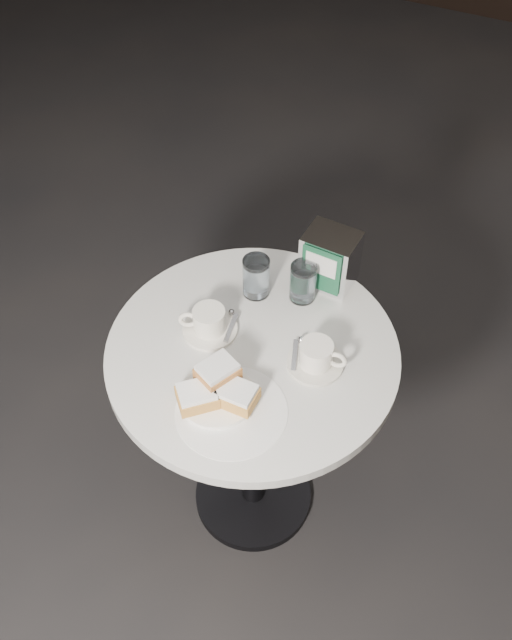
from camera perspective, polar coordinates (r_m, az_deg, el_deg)
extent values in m
plane|color=black|center=(2.32, -0.22, -13.96)|extent=(7.00, 7.00, 0.00)
cylinder|color=black|center=(2.30, -0.22, -13.79)|extent=(0.36, 0.36, 0.03)
cylinder|color=black|center=(2.00, -0.25, -9.19)|extent=(0.07, 0.07, 0.70)
cylinder|color=white|center=(1.70, -0.29, -2.67)|extent=(0.70, 0.70, 0.03)
cylinder|color=white|center=(1.58, -1.98, -7.32)|extent=(0.31, 0.31, 0.00)
cylinder|color=white|center=(1.60, -3.15, -6.10)|extent=(0.23, 0.23, 0.01)
cube|color=#CB8D3E|center=(1.58, -4.73, -6.20)|extent=(0.11, 0.11, 0.03)
cube|color=white|center=(1.56, -4.78, -5.73)|extent=(0.10, 0.10, 0.01)
cube|color=gold|center=(1.57, -1.54, -6.14)|extent=(0.09, 0.07, 0.03)
cube|color=white|center=(1.55, -1.56, -5.67)|extent=(0.08, 0.06, 0.01)
cube|color=#BC773A|center=(1.58, -3.09, -4.29)|extent=(0.10, 0.11, 0.03)
cube|color=white|center=(1.56, -3.12, -3.80)|extent=(0.09, 0.10, 0.01)
cylinder|color=white|center=(1.73, -3.70, -0.75)|extent=(0.18, 0.18, 0.01)
cylinder|color=white|center=(1.70, -3.76, 0.01)|extent=(0.10, 0.10, 0.06)
cylinder|color=#997153|center=(1.68, -3.80, 0.57)|extent=(0.10, 0.10, 0.00)
torus|color=silver|center=(1.70, -5.45, 0.03)|extent=(0.05, 0.03, 0.05)
cube|color=#B4B4B9|center=(1.72, -2.01, -0.60)|extent=(0.03, 0.09, 0.00)
sphere|color=#ADADB2|center=(1.75, -1.96, 0.62)|extent=(0.02, 0.02, 0.02)
cylinder|color=beige|center=(1.66, 4.75, -3.45)|extent=(0.14, 0.14, 0.01)
cylinder|color=white|center=(1.64, 4.83, -2.71)|extent=(0.08, 0.08, 0.06)
cylinder|color=brown|center=(1.62, 4.88, -2.17)|extent=(0.08, 0.08, 0.00)
torus|color=white|center=(1.63, 6.50, -3.20)|extent=(0.05, 0.01, 0.05)
cube|color=silver|center=(1.66, 3.11, -2.80)|extent=(0.04, 0.09, 0.00)
sphere|color=silver|center=(1.69, 3.63, -1.59)|extent=(0.02, 0.02, 0.02)
cylinder|color=silver|center=(1.77, 0.01, 3.49)|extent=(0.08, 0.08, 0.11)
cylinder|color=white|center=(1.77, 0.01, 3.39)|extent=(0.07, 0.07, 0.09)
cylinder|color=white|center=(1.77, 3.78, 3.05)|extent=(0.08, 0.08, 0.11)
cylinder|color=silver|center=(1.77, 3.77, 2.96)|extent=(0.07, 0.07, 0.09)
cube|color=silver|center=(1.80, 5.94, 4.92)|extent=(0.14, 0.11, 0.15)
cube|color=#185435|center=(1.76, 5.20, 3.95)|extent=(0.10, 0.01, 0.13)
cube|color=white|center=(1.74, 5.20, 4.39)|extent=(0.08, 0.01, 0.06)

